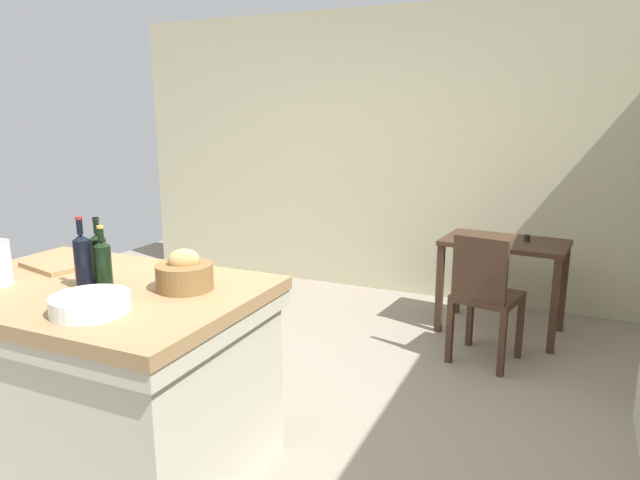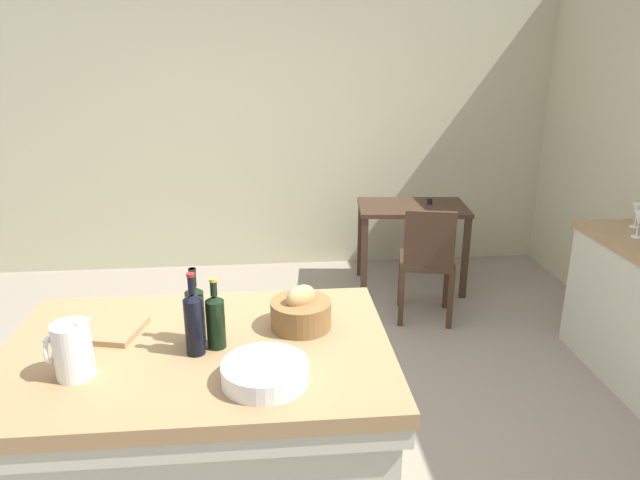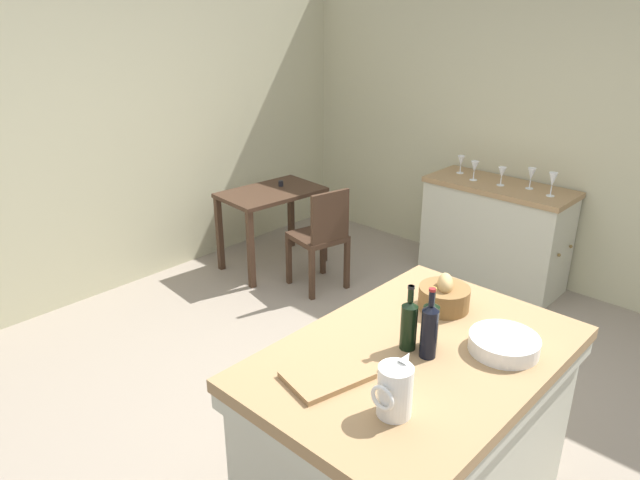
% 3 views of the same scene
% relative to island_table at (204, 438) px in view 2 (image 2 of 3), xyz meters
% --- Properties ---
extents(ground_plane, '(6.76, 6.76, 0.00)m').
position_rel_island_table_xyz_m(ground_plane, '(0.34, 0.69, -0.49)').
color(ground_plane, gray).
extents(wall_back, '(5.32, 0.12, 2.60)m').
position_rel_island_table_xyz_m(wall_back, '(0.34, 3.29, 0.81)').
color(wall_back, '#B7B28E').
rests_on(wall_back, ground).
extents(island_table, '(1.50, 1.00, 0.92)m').
position_rel_island_table_xyz_m(island_table, '(0.00, 0.00, 0.00)').
color(island_table, '#99754C').
rests_on(island_table, ground).
extents(writing_desk, '(0.95, 0.64, 0.78)m').
position_rel_island_table_xyz_m(writing_desk, '(1.50, 2.59, 0.12)').
color(writing_desk, '#3D281C').
rests_on(writing_desk, ground).
extents(wooden_chair, '(0.48, 0.48, 0.90)m').
position_rel_island_table_xyz_m(wooden_chair, '(1.46, 1.93, -0.00)').
color(wooden_chair, '#3D281C').
rests_on(wooden_chair, ground).
extents(pitcher, '(0.17, 0.13, 0.24)m').
position_rel_island_table_xyz_m(pitcher, '(-0.40, -0.17, 0.53)').
color(pitcher, white).
rests_on(pitcher, island_table).
extents(wash_bowl, '(0.30, 0.30, 0.07)m').
position_rel_island_table_xyz_m(wash_bowl, '(0.26, -0.27, 0.46)').
color(wash_bowl, white).
rests_on(wash_bowl, island_table).
extents(bread_basket, '(0.25, 0.25, 0.18)m').
position_rel_island_table_xyz_m(bread_basket, '(0.41, 0.13, 0.49)').
color(bread_basket, brown).
rests_on(bread_basket, island_table).
extents(cutting_board, '(0.37, 0.30, 0.02)m').
position_rel_island_table_xyz_m(cutting_board, '(-0.41, 0.16, 0.44)').
color(cutting_board, '#99754C').
rests_on(cutting_board, island_table).
extents(wine_bottle_dark, '(0.07, 0.07, 0.28)m').
position_rel_island_table_xyz_m(wine_bottle_dark, '(0.08, -0.01, 0.54)').
color(wine_bottle_dark, black).
rests_on(wine_bottle_dark, island_table).
extents(wine_bottle_amber, '(0.07, 0.07, 0.30)m').
position_rel_island_table_xyz_m(wine_bottle_amber, '(-0.00, 0.05, 0.55)').
color(wine_bottle_amber, black).
rests_on(wine_bottle_amber, island_table).
extents(wine_bottle_green, '(0.07, 0.07, 0.32)m').
position_rel_island_table_xyz_m(wine_bottle_green, '(0.00, -0.05, 0.55)').
color(wine_bottle_green, black).
rests_on(wine_bottle_green, island_table).
extents(wine_glass_right, '(0.07, 0.07, 0.17)m').
position_rel_island_table_xyz_m(wine_glass_right, '(2.55, 1.18, 0.51)').
color(wine_glass_right, white).
rests_on(wine_glass_right, side_cabinet).
extents(wine_glass_far_right, '(0.07, 0.07, 0.16)m').
position_rel_island_table_xyz_m(wine_glass_far_right, '(2.66, 1.37, 0.50)').
color(wine_glass_far_right, white).
rests_on(wine_glass_far_right, side_cabinet).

